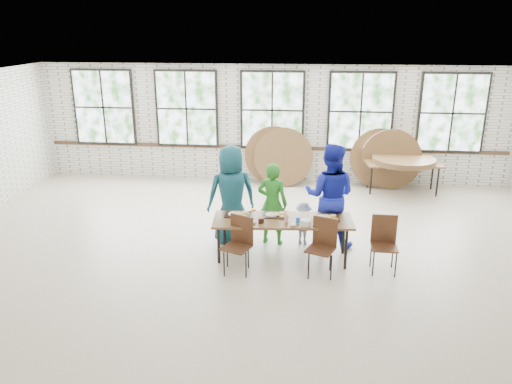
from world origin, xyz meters
TOP-DOWN VIEW (x-y plane):
  - room at (0.00, 4.44)m, footprint 12.00×12.00m
  - dining_table at (0.52, -0.10)m, footprint 2.45×0.97m
  - chair_near_left at (-0.18, -0.62)m, footprint 0.54×0.54m
  - chair_near_right at (1.20, -0.57)m, footprint 0.54×0.53m
  - chair_spare at (2.21, -0.35)m, footprint 0.43×0.41m
  - adult_teal at (-0.47, 0.55)m, footprint 1.06×0.87m
  - adult_green at (0.29, 0.55)m, footprint 0.63×0.48m
  - toddler at (0.87, 0.55)m, footprint 0.59×0.43m
  - adult_blue at (1.33, 0.55)m, footprint 1.07×0.91m
  - storage_table at (3.25, 3.88)m, footprint 1.86×0.91m
  - tabletop_clutter at (0.57, -0.13)m, footprint 1.99×0.66m
  - round_tops_stacked at (3.25, 3.88)m, footprint 1.50×1.50m
  - round_tops_leaning at (1.53, 4.20)m, footprint 4.43×0.47m

SIDE VIEW (x-z plane):
  - toddler at x=0.87m, z-range 0.00..0.82m
  - chair_near_left at x=-0.18m, z-range 0.08..1.03m
  - chair_near_right at x=1.20m, z-range 0.08..1.03m
  - chair_spare at x=2.21m, z-range 0.08..1.03m
  - storage_table at x=3.25m, z-range 0.32..1.06m
  - dining_table at x=0.52m, z-range 0.32..1.06m
  - round_tops_leaning at x=1.53m, z-range -0.01..1.48m
  - tabletop_clutter at x=0.57m, z-range 0.71..0.82m
  - adult_green at x=0.29m, z-range 0.00..1.57m
  - round_tops_stacked at x=3.25m, z-range 0.74..0.87m
  - adult_teal at x=-0.47m, z-range 0.00..1.86m
  - adult_blue at x=1.33m, z-range 0.00..1.94m
  - room at x=0.00m, z-range -4.17..7.83m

